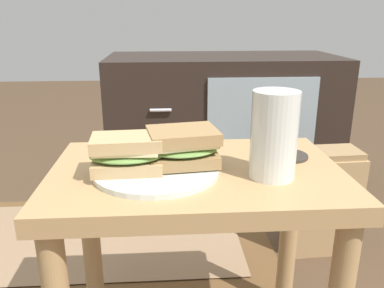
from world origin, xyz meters
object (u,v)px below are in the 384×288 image
at_px(tv_cabinet, 222,123).
at_px(sandwich_back, 183,147).
at_px(plate, 156,170).
at_px(sandwich_front, 127,154).
at_px(paper_bag, 322,201).
at_px(coaster, 287,156).
at_px(beer_glass, 274,136).

xyz_separation_m(tv_cabinet, sandwich_back, (-0.21, -0.95, 0.22)).
distance_m(plate, sandwich_back, 0.07).
bearing_deg(tv_cabinet, plate, -105.43).
height_order(plate, sandwich_front, sandwich_front).
xyz_separation_m(plate, paper_bag, (0.52, 0.43, -0.30)).
height_order(sandwich_front, paper_bag, sandwich_front).
bearing_deg(sandwich_back, paper_bag, 41.75).
bearing_deg(coaster, plate, -165.96).
height_order(sandwich_back, paper_bag, sandwich_back).
relative_size(beer_glass, coaster, 1.87).
xyz_separation_m(sandwich_back, beer_glass, (0.16, -0.04, 0.03)).
relative_size(tv_cabinet, coaster, 11.34).
bearing_deg(beer_glass, paper_bag, 56.28).
bearing_deg(coaster, sandwich_back, -165.58).
bearing_deg(sandwich_front, beer_glass, -4.73).
xyz_separation_m(tv_cabinet, paper_bag, (0.25, -0.53, -0.12)).
bearing_deg(sandwich_front, paper_bag, 37.65).
bearing_deg(paper_bag, coaster, -124.45).
relative_size(plate, paper_bag, 0.69).
bearing_deg(coaster, paper_bag, 55.55).
xyz_separation_m(tv_cabinet, sandwich_front, (-0.32, -0.97, 0.21)).
bearing_deg(tv_cabinet, sandwich_front, -108.03).
xyz_separation_m(coaster, paper_bag, (0.25, 0.36, -0.29)).
bearing_deg(plate, beer_glass, -8.88).
height_order(plate, sandwich_back, sandwich_back).
height_order(coaster, paper_bag, coaster).
relative_size(plate, coaster, 2.80).
bearing_deg(plate, sandwich_back, 12.38).
bearing_deg(coaster, tv_cabinet, 90.38).
height_order(tv_cabinet, beer_glass, beer_glass).
relative_size(beer_glass, paper_bag, 0.46).
bearing_deg(sandwich_front, sandwich_back, 12.38).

